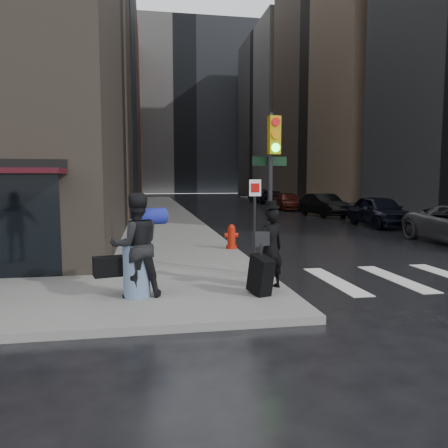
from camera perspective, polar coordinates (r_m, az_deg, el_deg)
The scene contains 17 objects.
ground at distance 9.18m, azimuth -3.67°, elevation -9.71°, with size 140.00×140.00×0.00m, color black.
sidewalk_left at distance 35.89m, azimuth -8.39°, elevation 1.91°, with size 4.00×50.00×0.15m, color slate.
sidewalk_right at distance 38.68m, azimuth 12.05°, elevation 2.12°, with size 3.00×50.00×0.15m, color slate.
bldg_left_mid at distance 50.47m, azimuth -25.21°, elevation 21.99°, with size 22.00×24.00×34.00m, color slate.
bldg_left_far at distance 72.59m, azimuth -19.96°, elevation 13.78°, with size 22.00×20.00×26.00m, color brown.
bldg_right_mid at distance 54.02m, azimuth 22.50°, elevation 23.18°, with size 22.00×22.00×38.00m, color #8F7158.
bldg_right_far at distance 72.73m, azimuth 12.28°, elevation 13.58°, with size 22.00×20.00×25.00m, color slate.
bldg_distant at distance 88.12m, azimuth -5.45°, elevation 14.58°, with size 40.00×12.00×32.00m, color slate.
man_overcoat at distance 9.20m, azimuth 5.83°, elevation -3.68°, with size 0.96×1.20×1.89m.
man_jeans at distance 8.69m, azimuth -11.50°, elevation -2.75°, with size 1.50×1.00×2.05m.
traffic_light at distance 10.28m, azimuth 6.08°, elevation 6.76°, with size 0.96×0.48×3.85m.
fire_hydrant at distance 14.66m, azimuth 0.98°, elevation -1.81°, with size 0.47×0.36×0.82m.
parked_car_1 at distance 24.45m, azimuth 19.64°, elevation 1.61°, with size 1.93×4.80×1.63m, color black.
parked_car_2 at distance 30.36m, azimuth 12.90°, elevation 2.44°, with size 1.62×4.64×1.53m, color black.
parked_car_3 at distance 36.57m, azimuth 8.40°, elevation 2.93°, with size 1.90×4.67×1.35m, color #41130D.
parked_car_4 at distance 43.19m, azimuth 6.51°, elevation 3.48°, with size 1.79×4.45×1.52m, color black.
parked_car_5 at distance 49.76m, azimuth 4.68°, elevation 3.74°, with size 1.51×4.33×1.43m, color black.
Camera 1 is at (-0.95, -8.80, 2.45)m, focal length 35.00 mm.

